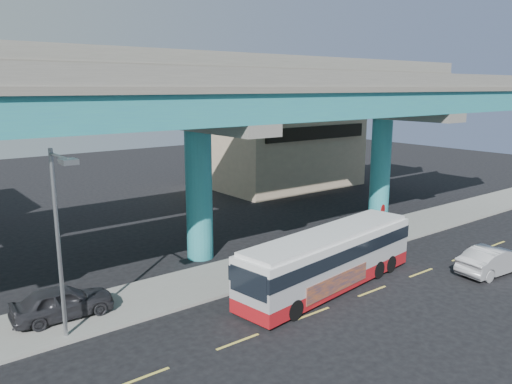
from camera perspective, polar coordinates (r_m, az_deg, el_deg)
ground at (r=22.70m, az=5.93°, el=-13.41°), size 120.00×120.00×0.00m
sidewalk at (r=26.58m, az=-2.37°, el=-9.29°), size 70.00×4.00×0.15m
lane_markings at (r=22.51m, az=6.47°, el=-13.64°), size 58.00×0.12×0.01m
viaduct at (r=27.81m, az=-6.91°, el=10.70°), size 52.00×12.40×11.70m
building_beige at (r=50.04m, az=2.83°, el=4.80°), size 14.00×10.23×7.00m
transit_bus at (r=24.74m, az=8.41°, el=-7.38°), size 11.35×3.88×2.86m
sedan at (r=29.36m, az=25.49°, el=-7.04°), size 2.40×4.74×1.47m
parked_car at (r=22.91m, az=-21.22°, el=-11.63°), size 2.03×4.26×1.40m
street_lamp at (r=19.48m, az=-21.43°, el=-2.96°), size 0.50×2.42×7.37m
stop_sign at (r=31.98m, az=14.25°, el=-2.56°), size 0.70×0.26×2.44m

